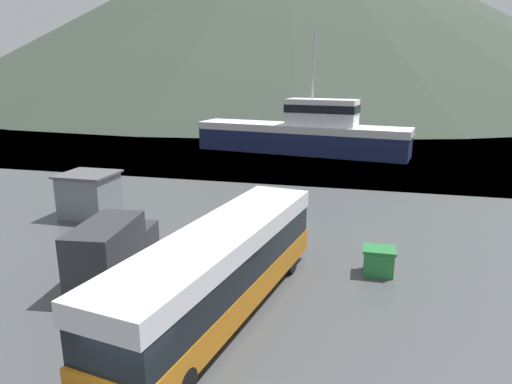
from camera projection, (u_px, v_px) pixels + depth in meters
water_surface at (354, 99)px, 147.74m from camera, size 240.00×240.00×0.00m
hill_backdrop at (287, 6)px, 159.36m from camera, size 225.19×225.19×61.22m
tour_bus at (221, 267)px, 16.18m from camera, size 4.59×12.64×3.28m
delivery_van at (112, 247)px, 19.31m from camera, size 2.57×5.83×2.58m
fishing_boat at (304, 132)px, 48.80m from camera, size 23.32×8.06×12.36m
storage_bin at (379, 261)px, 19.79m from camera, size 1.39×1.14×1.18m
dock_kiosk at (90, 194)px, 27.71m from camera, size 3.14×2.95×2.64m
small_boat at (288, 141)px, 54.92m from camera, size 4.83×4.57×0.74m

